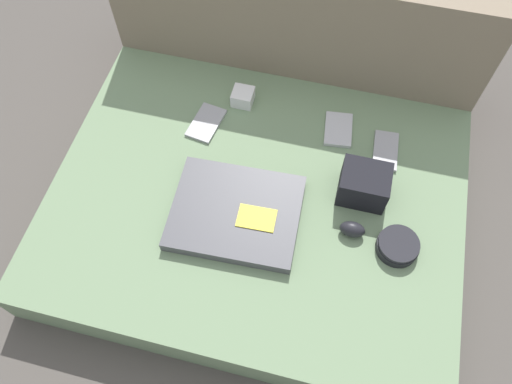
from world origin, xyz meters
TOP-DOWN VIEW (x-y plane):
  - ground_plane at (0.00, 0.00)m, footprint 8.00×8.00m
  - couch_seat at (0.00, 0.00)m, footprint 1.01×0.80m
  - couch_backrest at (0.00, 0.50)m, footprint 1.01×0.20m
  - laptop at (-0.03, -0.06)m, footprint 0.31×0.26m
  - computer_mouse at (0.24, -0.04)m, footprint 0.06×0.04m
  - speaker_puck at (0.35, -0.06)m, footprint 0.10×0.10m
  - phone_silver at (0.29, 0.21)m, footprint 0.07×0.12m
  - phone_black at (0.16, 0.25)m, footprint 0.08×0.11m
  - phone_small at (-0.18, 0.18)m, footprint 0.09×0.13m
  - camera_pouch at (0.25, 0.07)m, footprint 0.12×0.10m
  - charger_brick at (-0.11, 0.28)m, footprint 0.06×0.06m

SIDE VIEW (x-z plane):
  - ground_plane at x=0.00m, z-range 0.00..0.00m
  - couch_seat at x=0.00m, z-range 0.00..0.13m
  - phone_small at x=-0.18m, z-range 0.13..0.14m
  - phone_silver at x=0.29m, z-range 0.13..0.14m
  - phone_black at x=0.16m, z-range 0.13..0.14m
  - laptop at x=-0.03m, z-range 0.13..0.16m
  - speaker_puck at x=0.35m, z-range 0.13..0.16m
  - computer_mouse at x=0.24m, z-range 0.13..0.17m
  - charger_brick at x=-0.11m, z-range 0.13..0.17m
  - camera_pouch at x=0.25m, z-range 0.13..0.22m
  - couch_backrest at x=0.00m, z-range 0.00..0.44m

